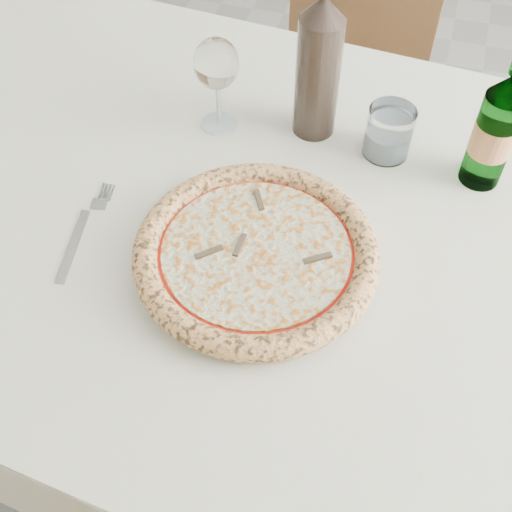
# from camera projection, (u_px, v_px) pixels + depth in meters

# --- Properties ---
(floor) EXTENTS (5.00, 6.00, 0.02)m
(floor) POSITION_uv_depth(u_px,v_px,m) (240.00, 317.00, 1.75)
(floor) COLOR gray
(floor) RESTS_ON ground
(dining_table) EXTENTS (1.68, 1.08, 0.76)m
(dining_table) POSITION_uv_depth(u_px,v_px,m) (274.00, 248.00, 1.02)
(dining_table) COLOR brown
(dining_table) RESTS_ON floor
(chair_far) EXTENTS (0.41, 0.41, 0.93)m
(chair_far) POSITION_uv_depth(u_px,v_px,m) (351.00, 48.00, 1.62)
(chair_far) COLOR brown
(chair_far) RESTS_ON floor
(plate) EXTENTS (0.30, 0.30, 0.02)m
(plate) POSITION_uv_depth(u_px,v_px,m) (256.00, 261.00, 0.89)
(plate) COLOR white
(plate) RESTS_ON dining_table
(pizza) EXTENTS (0.34, 0.34, 0.04)m
(pizza) POSITION_uv_depth(u_px,v_px,m) (256.00, 253.00, 0.88)
(pizza) COLOR tan
(pizza) RESTS_ON plate
(fork) EXTENTS (0.04, 0.19, 0.00)m
(fork) POSITION_uv_depth(u_px,v_px,m) (82.00, 232.00, 0.93)
(fork) COLOR gray
(fork) RESTS_ON dining_table
(wine_glass) EXTENTS (0.07, 0.07, 0.16)m
(wine_glass) POSITION_uv_depth(u_px,v_px,m) (216.00, 66.00, 1.00)
(wine_glass) COLOR silver
(wine_glass) RESTS_ON dining_table
(tumbler) EXTENTS (0.07, 0.07, 0.08)m
(tumbler) POSITION_uv_depth(u_px,v_px,m) (388.00, 135.00, 1.02)
(tumbler) COLOR white
(tumbler) RESTS_ON dining_table
(beer_bottle) EXTENTS (0.06, 0.06, 0.24)m
(beer_bottle) POSITION_uv_depth(u_px,v_px,m) (496.00, 130.00, 0.93)
(beer_bottle) COLOR #347C39
(beer_bottle) RESTS_ON dining_table
(wine_bottle) EXTENTS (0.07, 0.07, 0.29)m
(wine_bottle) POSITION_uv_depth(u_px,v_px,m) (318.00, 66.00, 0.98)
(wine_bottle) COLOR black
(wine_bottle) RESTS_ON dining_table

